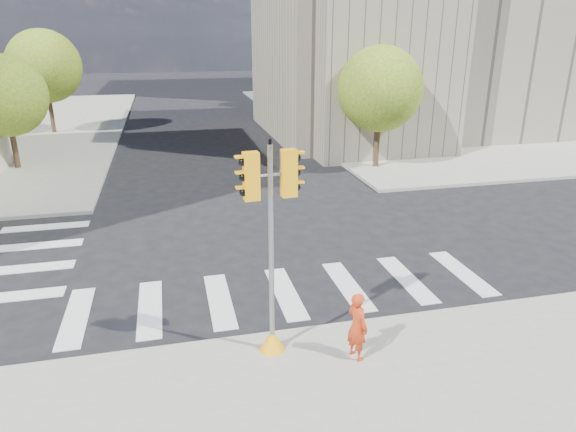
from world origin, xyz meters
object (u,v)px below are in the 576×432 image
Objects in this scene: lamp_far at (299,59)px; traffic_signal at (271,268)px; photographer at (357,326)px; lamp_near at (361,72)px.

lamp_far reaches higher than traffic_signal.
photographer is at bearing -26.49° from traffic_signal.
lamp_far is 34.03m from traffic_signal.
lamp_far is at bearing 69.76° from traffic_signal.
lamp_near is at bearing -40.99° from photographer.
lamp_near is 1.00× the size of lamp_far.
traffic_signal reaches higher than photographer.
lamp_far is 34.39m from photographer.
traffic_signal is at bearing 48.05° from photographer.
traffic_signal is at bearing -115.75° from lamp_near.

